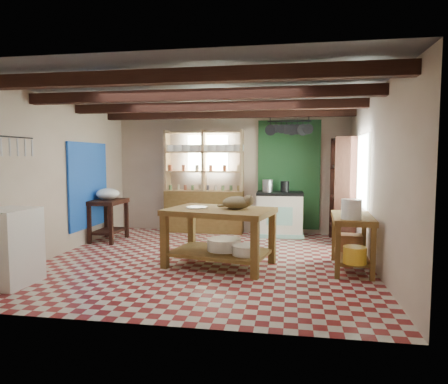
% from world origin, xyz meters
% --- Properties ---
extents(floor, '(5.00, 5.00, 0.02)m').
position_xyz_m(floor, '(0.00, 0.00, -0.01)').
color(floor, maroon).
rests_on(floor, ground).
extents(ceiling, '(5.00, 5.00, 0.02)m').
position_xyz_m(ceiling, '(0.00, 0.00, 2.60)').
color(ceiling, '#4C4C51').
rests_on(ceiling, wall_back).
extents(wall_back, '(5.00, 0.04, 2.60)m').
position_xyz_m(wall_back, '(0.00, 2.50, 1.30)').
color(wall_back, beige).
rests_on(wall_back, floor).
extents(wall_front, '(5.00, 0.04, 2.60)m').
position_xyz_m(wall_front, '(0.00, -2.50, 1.30)').
color(wall_front, beige).
rests_on(wall_front, floor).
extents(wall_left, '(0.04, 5.00, 2.60)m').
position_xyz_m(wall_left, '(-2.50, 0.00, 1.30)').
color(wall_left, beige).
rests_on(wall_left, floor).
extents(wall_right, '(0.04, 5.00, 2.60)m').
position_xyz_m(wall_right, '(2.50, 0.00, 1.30)').
color(wall_right, beige).
rests_on(wall_right, floor).
extents(ceiling_beams, '(5.00, 3.80, 0.15)m').
position_xyz_m(ceiling_beams, '(0.00, 0.00, 2.48)').
color(ceiling_beams, black).
rests_on(ceiling_beams, ceiling).
extents(blue_wall_patch, '(0.04, 1.40, 1.60)m').
position_xyz_m(blue_wall_patch, '(-2.47, 0.90, 1.10)').
color(blue_wall_patch, blue).
rests_on(blue_wall_patch, wall_left).
extents(green_wall_patch, '(1.30, 0.04, 2.30)m').
position_xyz_m(green_wall_patch, '(1.25, 2.47, 1.25)').
color(green_wall_patch, '#1C4622').
rests_on(green_wall_patch, wall_back).
extents(window_back, '(0.90, 0.02, 0.80)m').
position_xyz_m(window_back, '(-0.50, 2.48, 1.70)').
color(window_back, beige).
rests_on(window_back, wall_back).
extents(window_right, '(0.02, 1.30, 1.20)m').
position_xyz_m(window_right, '(2.48, 1.00, 1.40)').
color(window_right, beige).
rests_on(window_right, wall_right).
extents(utensil_rail, '(0.06, 0.90, 0.28)m').
position_xyz_m(utensil_rail, '(-2.44, -1.20, 1.78)').
color(utensil_rail, black).
rests_on(utensil_rail, wall_left).
extents(pot_rack, '(0.86, 0.12, 0.36)m').
position_xyz_m(pot_rack, '(1.25, 2.05, 2.18)').
color(pot_rack, black).
rests_on(pot_rack, ceiling).
extents(shelving_unit, '(1.70, 0.34, 2.20)m').
position_xyz_m(shelving_unit, '(-0.55, 2.31, 1.10)').
color(shelving_unit, tan).
rests_on(shelving_unit, floor).
extents(tall_rack, '(0.40, 0.86, 2.00)m').
position_xyz_m(tall_rack, '(2.28, 1.80, 1.00)').
color(tall_rack, black).
rests_on(tall_rack, floor).
extents(work_table, '(1.71, 1.32, 0.86)m').
position_xyz_m(work_table, '(0.26, -0.29, 0.43)').
color(work_table, brown).
rests_on(work_table, floor).
extents(stove, '(0.95, 0.65, 0.92)m').
position_xyz_m(stove, '(1.08, 2.15, 0.46)').
color(stove, beige).
rests_on(stove, floor).
extents(prep_table, '(0.55, 0.80, 0.80)m').
position_xyz_m(prep_table, '(-2.20, 1.14, 0.40)').
color(prep_table, black).
rests_on(prep_table, floor).
extents(white_cabinet, '(0.58, 0.68, 0.97)m').
position_xyz_m(white_cabinet, '(-2.22, -1.60, 0.49)').
color(white_cabinet, white).
rests_on(white_cabinet, floor).
extents(right_counter, '(0.61, 1.13, 0.79)m').
position_xyz_m(right_counter, '(2.18, -0.17, 0.40)').
color(right_counter, brown).
rests_on(right_counter, floor).
extents(cat, '(0.43, 0.34, 0.19)m').
position_xyz_m(cat, '(0.51, -0.29, 0.96)').
color(cat, olive).
rests_on(cat, work_table).
extents(steel_tray, '(0.39, 0.39, 0.02)m').
position_xyz_m(steel_tray, '(-0.09, -0.26, 0.87)').
color(steel_tray, '#A5A5AD').
rests_on(steel_tray, work_table).
extents(basin_large, '(0.61, 0.61, 0.18)m').
position_xyz_m(basin_large, '(0.32, -0.25, 0.32)').
color(basin_large, white).
rests_on(basin_large, work_table).
extents(basin_small, '(0.47, 0.47, 0.14)m').
position_xyz_m(basin_small, '(0.68, -0.48, 0.30)').
color(basin_small, white).
rests_on(basin_small, work_table).
extents(kettle_left, '(0.22, 0.22, 0.25)m').
position_xyz_m(kettle_left, '(0.83, 2.14, 1.04)').
color(kettle_left, '#A5A5AD').
rests_on(kettle_left, stove).
extents(kettle_right, '(0.18, 0.18, 0.22)m').
position_xyz_m(kettle_right, '(1.18, 2.15, 1.03)').
color(kettle_right, black).
rests_on(kettle_right, stove).
extents(enamel_bowl, '(0.45, 0.45, 0.22)m').
position_xyz_m(enamel_bowl, '(-2.20, 1.14, 0.92)').
color(enamel_bowl, white).
rests_on(enamel_bowl, prep_table).
extents(white_bucket, '(0.28, 0.28, 0.27)m').
position_xyz_m(white_bucket, '(2.11, -0.52, 0.93)').
color(white_bucket, white).
rests_on(white_bucket, right_counter).
extents(wicker_basket, '(0.37, 0.30, 0.25)m').
position_xyz_m(wicker_basket, '(2.20, 0.13, 0.33)').
color(wicker_basket, '#98613D').
rests_on(wicker_basket, right_counter).
extents(yellow_tub, '(0.32, 0.32, 0.22)m').
position_xyz_m(yellow_tub, '(2.16, -0.62, 0.32)').
color(yellow_tub, gold).
rests_on(yellow_tub, right_counter).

